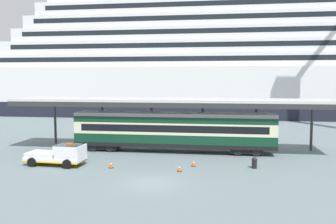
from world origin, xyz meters
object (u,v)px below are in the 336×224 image
traffic_cone_near (179,168)px  traffic_cone_mid (111,164)px  traffic_cone_far (193,163)px  train_carriage (174,130)px  cruise_ship (290,56)px  service_truck (61,154)px  quay_bollard (254,162)px

traffic_cone_near → traffic_cone_mid: bearing=177.2°
traffic_cone_far → train_carriage: bearing=112.8°
cruise_ship → traffic_cone_near: cruise_ship is taller
cruise_ship → service_truck: 58.09m
cruise_ship → service_truck: cruise_ship is taller
traffic_cone_far → quay_bollard: bearing=0.5°
traffic_cone_far → service_truck: bearing=-173.5°
traffic_cone_mid → traffic_cone_far: 7.14m
service_truck → quay_bollard: 16.89m
train_carriage → traffic_cone_mid: size_ratio=30.99×
train_carriage → traffic_cone_mid: train_carriage is taller
service_truck → quay_bollard: (16.83, 1.38, -0.47)m
cruise_ship → traffic_cone_mid: (-23.70, -49.65, -12.15)m
train_carriage → traffic_cone_far: bearing=-67.2°
cruise_ship → train_carriage: 47.34m
traffic_cone_mid → traffic_cone_far: bearing=13.0°
service_truck → traffic_cone_far: size_ratio=8.23×
service_truck → traffic_cone_far: (11.63, 1.33, -0.67)m
cruise_ship → train_carriage: cruise_ship is taller
train_carriage → traffic_cone_far: 6.82m
service_truck → train_carriage: bearing=38.9°
service_truck → traffic_cone_near: size_ratio=8.34×
train_carriage → traffic_cone_near: (1.51, -7.91, -1.99)m
service_truck → traffic_cone_mid: (4.67, -0.28, -0.66)m
cruise_ship → traffic_cone_far: (-16.74, -48.04, -12.16)m
traffic_cone_mid → quay_bollard: 12.27m
quay_bollard → cruise_ship: bearing=76.5°
train_carriage → quay_bollard: (7.73, -5.97, -1.79)m
traffic_cone_mid → traffic_cone_far: (6.96, 1.61, -0.01)m
cruise_ship → traffic_cone_mid: bearing=-115.5°
quay_bollard → train_carriage: bearing=142.3°
traffic_cone_near → service_truck: bearing=177.0°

